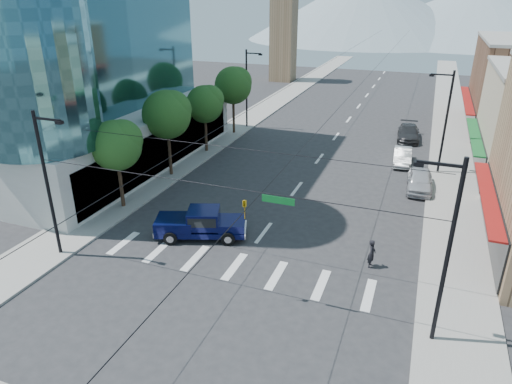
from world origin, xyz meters
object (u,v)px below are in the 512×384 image
Objects in this scene: parked_car_mid at (402,156)px; parked_car_near at (420,180)px; pickup_truck at (200,223)px; pedestrian at (372,254)px; parked_car_far at (408,133)px.

parked_car_near is at bearing -76.83° from parked_car_mid.
pickup_truck is at bearing -123.85° from parked_car_mid.
parked_car_far is (0.31, 27.18, -0.08)m from pedestrian.
parked_car_mid is at bearing -93.41° from parked_car_far.
pedestrian is at bearing -101.38° from parked_car_near.
parked_car_mid is (-1.80, 5.98, -0.09)m from parked_car_near.
pickup_truck is 1.13× the size of parked_car_far.
parked_car_far is at bearing 48.04° from pickup_truck.
parked_car_near is (2.11, 12.99, -0.05)m from pedestrian.
parked_car_near is (13.08, 13.36, -0.21)m from pickup_truck.
parked_car_near is 0.88× the size of parked_car_far.
pickup_truck is 10.97m from pedestrian.
parked_car_far is (11.28, 27.55, -0.24)m from pickup_truck.
parked_car_far is at bearing 3.30° from pedestrian.
parked_car_mid is 8.22m from parked_car_far.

